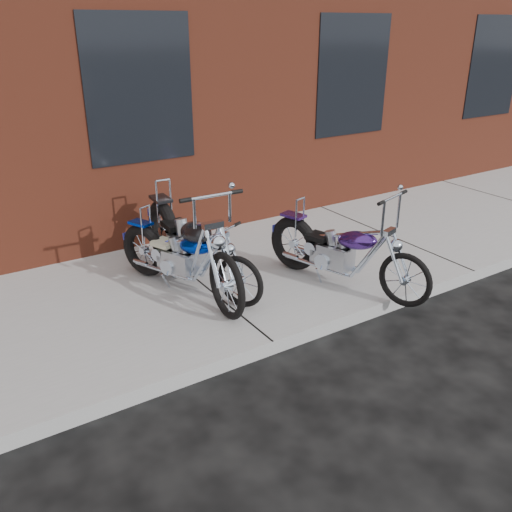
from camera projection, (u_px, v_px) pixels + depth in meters
ground at (273, 355)px, 5.25m from camera, size 120.00×120.00×0.00m
sidewalk at (202, 289)px, 6.39m from camera, size 22.00×3.00×0.15m
chopper_purple at (342, 254)px, 6.18m from camera, size 0.77×2.06×1.19m
chopper_blue at (185, 259)px, 6.10m from camera, size 0.90×1.89×0.88m
chopper_third at (189, 248)px, 6.20m from camera, size 0.60×2.47×1.25m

